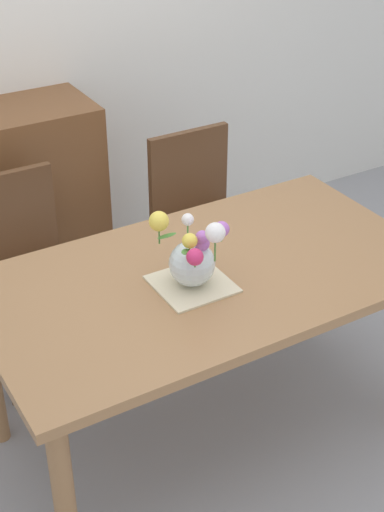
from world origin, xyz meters
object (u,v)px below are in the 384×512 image
object	(u,v)px
dining_table	(208,293)
flower_vase	(192,256)
chair_left	(21,262)
chair_right	(200,212)

from	to	relation	value
dining_table	flower_vase	world-z (taller)	flower_vase
chair_left	flower_vase	distance (m)	0.99
dining_table	chair_right	xyz separation A→B (m)	(0.45, 0.80, -0.15)
chair_right	flower_vase	world-z (taller)	flower_vase
dining_table	chair_right	distance (m)	0.93
chair_right	dining_table	bearing A→B (deg)	60.59
chair_left	dining_table	bearing A→B (deg)	119.41
chair_right	flower_vase	distance (m)	1.07
chair_right	chair_left	bearing A→B (deg)	0.00
dining_table	flower_vase	size ratio (longest dim) A/B	5.85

